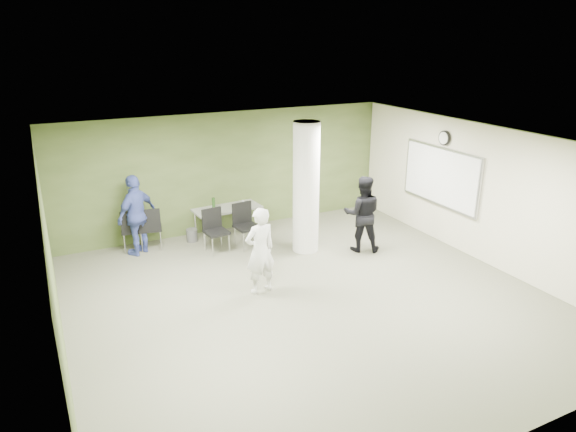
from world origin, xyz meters
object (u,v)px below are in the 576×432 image
woman_white (260,251)px  man_black (362,214)px  man_blue (137,215)px  chair_back_left (133,227)px  folding_table (227,210)px

woman_white → man_black: bearing=-171.0°
woman_white → man_blue: size_ratio=0.93×
chair_back_left → woman_white: bearing=129.7°
folding_table → woman_white: (-0.38, -2.78, 0.13)m
chair_back_left → man_blue: size_ratio=0.55×
folding_table → woman_white: bearing=-101.9°
folding_table → woman_white: woman_white is taller
folding_table → man_black: 3.07m
chair_back_left → man_black: size_ratio=0.58×
chair_back_left → man_black: bearing=163.8°
chair_back_left → man_black: (4.44, -2.11, 0.27)m
folding_table → woman_white: size_ratio=0.97×
folding_table → man_black: man_black is taller
folding_table → man_black: (2.35, -1.97, 0.16)m
chair_back_left → man_blue: man_blue is taller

